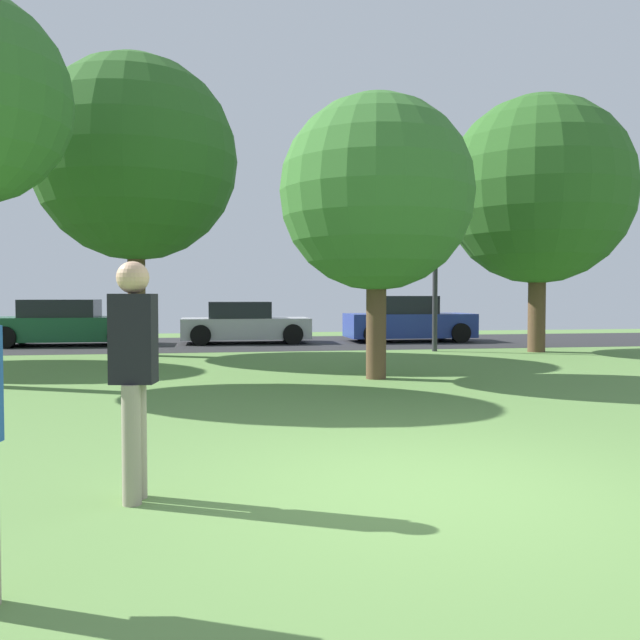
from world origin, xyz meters
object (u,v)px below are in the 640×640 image
at_px(oak_tree_right, 377,194).
at_px(parked_car_blue, 408,321).
at_px(oak_tree_left, 135,159).
at_px(street_lamp_post, 435,270).
at_px(maple_tree_near, 538,191).
at_px(parked_car_green, 67,324).
at_px(person_catcher, 134,368).
at_px(parked_car_silver, 244,324).

relative_size(oak_tree_right, parked_car_blue, 1.25).
height_order(oak_tree_left, street_lamp_post, oak_tree_left).
bearing_deg(street_lamp_post, maple_tree_near, -13.24).
height_order(oak_tree_right, parked_car_green, oak_tree_right).
bearing_deg(person_catcher, parked_car_blue, -104.42).
bearing_deg(oak_tree_left, maple_tree_near, -3.90).
height_order(maple_tree_near, person_catcher, maple_tree_near).
xyz_separation_m(oak_tree_right, person_catcher, (-3.61, -6.69, -2.40)).
height_order(oak_tree_right, parked_car_blue, oak_tree_right).
relative_size(maple_tree_near, person_catcher, 3.84).
relative_size(oak_tree_left, person_catcher, 4.22).
distance_m(parked_car_green, street_lamp_post, 11.28).
height_order(maple_tree_near, oak_tree_left, oak_tree_left).
bearing_deg(parked_car_green, parked_car_blue, -0.48).
bearing_deg(parked_car_silver, street_lamp_post, -38.28).
height_order(parked_car_green, street_lamp_post, street_lamp_post).
height_order(maple_tree_near, parked_car_silver, maple_tree_near).
bearing_deg(oak_tree_left, person_catcher, -84.05).
height_order(parked_car_silver, street_lamp_post, street_lamp_post).
relative_size(parked_car_green, parked_car_silver, 1.12).
distance_m(oak_tree_right, person_catcher, 7.97).
bearing_deg(oak_tree_right, oak_tree_left, 131.36).
bearing_deg(oak_tree_left, parked_car_silver, 52.75).
bearing_deg(oak_tree_right, street_lamp_post, 60.51).
relative_size(oak_tree_left, parked_car_green, 1.67).
bearing_deg(parked_car_blue, oak_tree_left, -156.08).
bearing_deg(parked_car_blue, person_catcher, -114.00).
xyz_separation_m(person_catcher, parked_car_blue, (7.10, 15.96, -0.32)).
height_order(parked_car_green, parked_car_silver, parked_car_green).
relative_size(oak_tree_left, parked_car_silver, 1.87).
relative_size(maple_tree_near, street_lamp_post, 1.54).
distance_m(person_catcher, parked_car_green, 16.49).
height_order(maple_tree_near, street_lamp_post, maple_tree_near).
bearing_deg(parked_car_blue, maple_tree_near, -62.89).
xyz_separation_m(person_catcher, parked_car_green, (-3.77, 16.05, -0.36)).
height_order(oak_tree_left, person_catcher, oak_tree_left).
bearing_deg(parked_car_blue, oak_tree_right, -110.67).
bearing_deg(street_lamp_post, parked_car_silver, 141.72).
bearing_deg(parked_car_green, street_lamp_post, -20.45).
bearing_deg(oak_tree_left, oak_tree_right, -48.64).
relative_size(oak_tree_right, person_catcher, 2.90).
bearing_deg(oak_tree_left, parked_car_green, 123.22).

